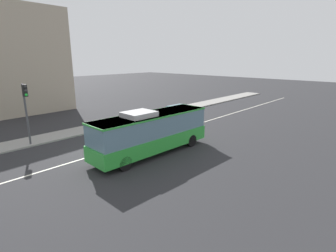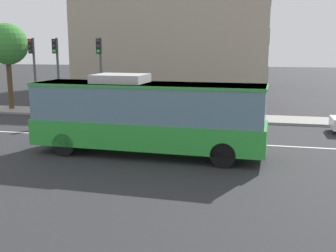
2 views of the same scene
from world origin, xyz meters
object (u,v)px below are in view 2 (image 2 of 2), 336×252
street_tree_kerbside_left (7,45)px  transit_bus (147,114)px  traffic_light_far_corner (57,63)px  traffic_light_mid_block (100,63)px  traffic_light_near_corner (33,63)px

street_tree_kerbside_left → transit_bus: bearing=-36.8°
transit_bus → traffic_light_far_corner: traffic_light_far_corner is taller
traffic_light_mid_block → traffic_light_far_corner: size_ratio=1.00×
traffic_light_far_corner → street_tree_kerbside_left: street_tree_kerbside_left is taller
traffic_light_mid_block → street_tree_kerbside_left: bearing=-104.2°
traffic_light_near_corner → street_tree_kerbside_left: street_tree_kerbside_left is taller
traffic_light_near_corner → transit_bus: bearing=46.6°
transit_bus → traffic_light_far_corner: 12.57m
traffic_light_near_corner → traffic_light_mid_block: same height
traffic_light_near_corner → street_tree_kerbside_left: 3.33m
traffic_light_near_corner → traffic_light_mid_block: (4.76, 0.16, 0.00)m
traffic_light_mid_block → street_tree_kerbside_left: street_tree_kerbside_left is taller
transit_bus → traffic_light_near_corner: 13.59m
traffic_light_near_corner → traffic_light_far_corner: size_ratio=1.00×
transit_bus → traffic_light_mid_block: 10.53m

